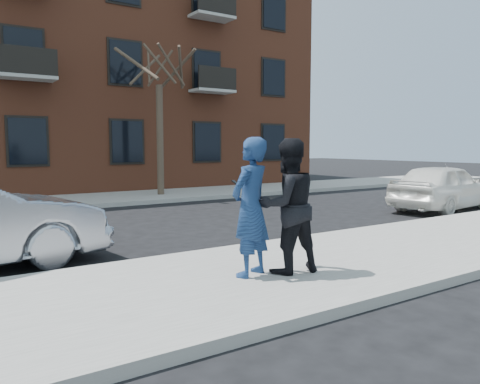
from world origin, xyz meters
TOP-DOWN VIEW (x-y plane):
  - ground at (0.00, 0.00)m, footprint 100.00×100.00m
  - near_sidewalk at (0.00, -0.25)m, footprint 50.00×3.50m
  - near_curb at (0.00, 1.55)m, footprint 50.00×0.10m
  - far_sidewalk at (0.00, 11.25)m, footprint 50.00×3.50m
  - far_curb at (0.00, 9.45)m, footprint 50.00×0.10m
  - apartment_building at (2.00, 18.00)m, footprint 24.30×10.30m
  - street_tree at (4.50, 11.00)m, footprint 3.60×3.60m
  - white_car at (10.58, 2.92)m, footprint 4.52×2.25m
  - man_hoodie at (0.90, -0.31)m, footprint 0.87×0.73m
  - man_peacoat at (1.47, -0.45)m, footprint 1.06×0.88m

SIDE VIEW (x-z plane):
  - ground at x=0.00m, z-range 0.00..0.00m
  - near_sidewalk at x=0.00m, z-range 0.00..0.15m
  - near_curb at x=0.00m, z-range 0.00..0.15m
  - far_sidewalk at x=0.00m, z-range 0.00..0.15m
  - far_curb at x=0.00m, z-range 0.00..0.15m
  - white_car at x=10.58m, z-range 0.00..1.48m
  - man_peacoat at x=1.47m, z-range 0.15..2.16m
  - man_hoodie at x=0.90m, z-range 0.15..2.17m
  - street_tree at x=4.50m, z-range 2.12..8.92m
  - apartment_building at x=2.00m, z-range 0.01..12.31m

